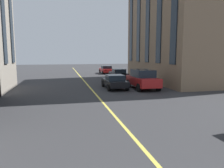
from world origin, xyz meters
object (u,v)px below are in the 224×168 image
object	(u,v)px
car_black_trailing	(115,81)
car_black_mid	(119,74)
car_red_parked_b	(106,70)
car_red_parked_a	(143,79)

from	to	relation	value
car_black_trailing	car_black_mid	bearing A→B (deg)	-17.22
car_red_parked_b	car_red_parked_a	size ratio (longest dim) A/B	0.94
car_red_parked_a	car_black_trailing	world-z (taller)	car_red_parked_a
car_red_parked_b	car_black_mid	world-z (taller)	same
car_red_parked_b	car_black_mid	size ratio (longest dim) A/B	1.00
car_red_parked_a	car_black_trailing	size ratio (longest dim) A/B	1.07
car_red_parked_b	car_black_trailing	world-z (taller)	same
car_red_parked_a	car_black_trailing	xyz separation A→B (m)	(0.80, 2.62, -0.27)
car_red_parked_a	car_black_mid	size ratio (longest dim) A/B	1.07
car_red_parked_b	car_red_parked_a	distance (m)	17.86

